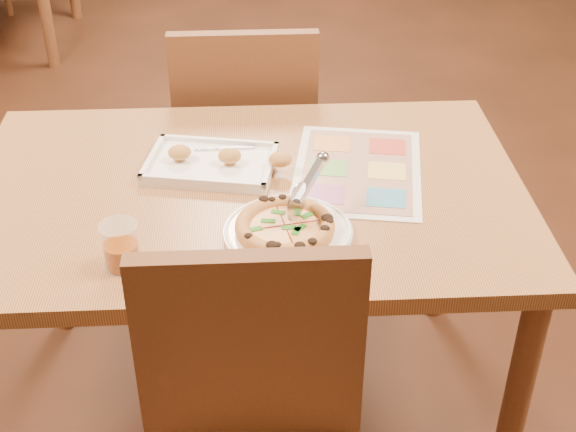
{
  "coord_description": "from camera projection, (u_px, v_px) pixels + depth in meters",
  "views": [
    {
      "loc": [
        0.01,
        -1.59,
        1.71
      ],
      "look_at": [
        0.09,
        -0.2,
        0.77
      ],
      "focal_mm": 50.0,
      "sensor_mm": 36.0,
      "label": 1
    }
  ],
  "objects": [
    {
      "name": "dining_table",
      "position": [
        248.0,
        217.0,
        1.92
      ],
      "size": [
        1.3,
        0.85,
        0.72
      ],
      "color": "#A06C40",
      "rests_on": "ground"
    },
    {
      "name": "chair_far",
      "position": [
        246.0,
        126.0,
        2.45
      ],
      "size": [
        0.42,
        0.42,
        0.47
      ],
      "rotation": [
        0.0,
        0.0,
        3.14
      ],
      "color": "brown",
      "rests_on": "ground"
    },
    {
      "name": "plate",
      "position": [
        288.0,
        233.0,
        1.7
      ],
      "size": [
        0.28,
        0.28,
        0.01
      ],
      "primitive_type": "cylinder",
      "rotation": [
        0.0,
        0.0,
        -0.02
      ],
      "color": "white",
      "rests_on": "dining_table"
    },
    {
      "name": "pizza",
      "position": [
        285.0,
        227.0,
        1.69
      ],
      "size": [
        0.21,
        0.21,
        0.03
      ],
      "rotation": [
        0.0,
        0.0,
        0.19
      ],
      "color": "#DF8D4C",
      "rests_on": "plate"
    },
    {
      "name": "pizza_cutter",
      "position": [
        306.0,
        187.0,
        1.7
      ],
      "size": [
        0.1,
        0.15,
        0.1
      ],
      "rotation": [
        0.0,
        0.0,
        1.03
      ],
      "color": "silver",
      "rests_on": "pizza"
    },
    {
      "name": "appetizer_tray",
      "position": [
        215.0,
        164.0,
        1.93
      ],
      "size": [
        0.36,
        0.26,
        0.06
      ],
      "rotation": [
        0.0,
        0.0,
        -0.19
      ],
      "color": "white",
      "rests_on": "dining_table"
    },
    {
      "name": "glass_tumbler",
      "position": [
        121.0,
        248.0,
        1.59
      ],
      "size": [
        0.08,
        0.08,
        0.1
      ],
      "rotation": [
        0.0,
        0.0,
        -0.43
      ],
      "color": "#8E3F0A",
      "rests_on": "dining_table"
    },
    {
      "name": "menu",
      "position": [
        358.0,
        170.0,
        1.93
      ],
      "size": [
        0.37,
        0.47,
        0.0
      ],
      "primitive_type": "cube",
      "rotation": [
        0.0,
        0.0,
        -0.17
      ],
      "color": "silver",
      "rests_on": "dining_table"
    }
  ]
}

